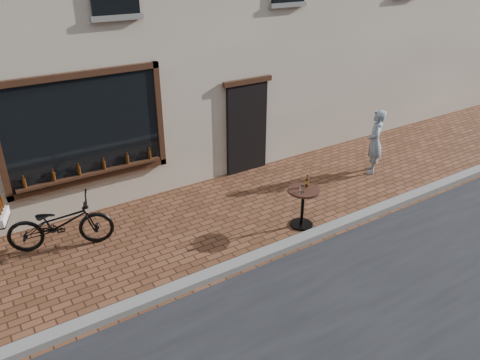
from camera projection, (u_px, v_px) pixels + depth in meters
ground at (265, 265)px, 8.23m from camera, size 90.00×90.00×0.00m
kerb at (259, 256)px, 8.36m from camera, size 90.00×0.25×0.12m
cargo_bicycle at (58, 223)px, 8.52m from camera, size 2.24×1.25×1.05m
bistro_table at (303, 200)px, 9.16m from camera, size 0.63×0.63×1.08m
pedestrian at (375, 142)px, 11.32m from camera, size 0.68×0.68×1.59m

